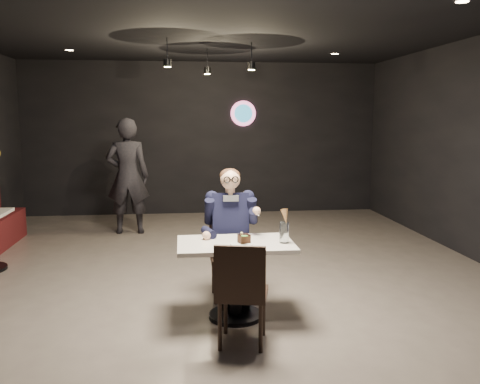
{
  "coord_description": "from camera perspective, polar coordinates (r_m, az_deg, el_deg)",
  "views": [
    {
      "loc": [
        -0.42,
        -5.67,
        1.93
      ],
      "look_at": [
        0.18,
        -0.39,
        1.14
      ],
      "focal_mm": 38.0,
      "sensor_mm": 36.0,
      "label": 1
    }
  ],
  "objects": [
    {
      "name": "floor",
      "position": [
        6.01,
        -2.19,
        -10.33
      ],
      "size": [
        9.0,
        9.0,
        0.0
      ],
      "primitive_type": "plane",
      "color": "slate",
      "rests_on": "ground"
    },
    {
      "name": "wall_sign",
      "position": [
        10.22,
        0.36,
        8.82
      ],
      "size": [
        0.5,
        0.06,
        0.5
      ],
      "primitive_type": null,
      "color": "pink",
      "rests_on": "floor"
    },
    {
      "name": "pendant_lights",
      "position": [
        7.74,
        -3.47,
        15.45
      ],
      "size": [
        1.4,
        1.2,
        0.36
      ],
      "primitive_type": "cube",
      "color": "black",
      "rests_on": "floor"
    },
    {
      "name": "main_table",
      "position": [
        4.96,
        -0.51,
        -9.86
      ],
      "size": [
        1.1,
        0.7,
        0.75
      ],
      "primitive_type": "cube",
      "color": "white",
      "rests_on": "floor"
    },
    {
      "name": "chair_far",
      "position": [
        5.46,
        -1.11,
        -7.21
      ],
      "size": [
        0.42,
        0.46,
        0.92
      ],
      "primitive_type": "cube",
      "color": "black",
      "rests_on": "floor"
    },
    {
      "name": "chair_near",
      "position": [
        4.4,
        0.27,
        -11.1
      ],
      "size": [
        0.51,
        0.54,
        0.92
      ],
      "primitive_type": "cube",
      "rotation": [
        0.0,
        0.0,
        -0.22
      ],
      "color": "black",
      "rests_on": "floor"
    },
    {
      "name": "seated_man",
      "position": [
        5.4,
        -1.12,
        -4.55
      ],
      "size": [
        0.6,
        0.8,
        1.44
      ],
      "primitive_type": "cube",
      "color": "black",
      "rests_on": "floor"
    },
    {
      "name": "dessert_plate",
      "position": [
        4.77,
        0.2,
        -5.85
      ],
      "size": [
        0.22,
        0.22,
        0.01
      ],
      "primitive_type": "cylinder",
      "color": "white",
      "rests_on": "main_table"
    },
    {
      "name": "cake_slice",
      "position": [
        4.78,
        0.46,
        -5.29
      ],
      "size": [
        0.12,
        0.11,
        0.07
      ],
      "primitive_type": "cube",
      "rotation": [
        0.0,
        0.0,
        0.35
      ],
      "color": "black",
      "rests_on": "dessert_plate"
    },
    {
      "name": "mint_leaf",
      "position": [
        4.71,
        0.51,
        -4.95
      ],
      "size": [
        0.07,
        0.04,
        0.01
      ],
      "primitive_type": "ellipsoid",
      "color": "green",
      "rests_on": "cake_slice"
    },
    {
      "name": "sundae_glass",
      "position": [
        4.83,
        4.98,
        -4.55
      ],
      "size": [
        0.09,
        0.09,
        0.2
      ],
      "primitive_type": "cylinder",
      "color": "silver",
      "rests_on": "main_table"
    },
    {
      "name": "wafer_cone",
      "position": [
        4.79,
        5.11,
        -2.79
      ],
      "size": [
        0.09,
        0.09,
        0.15
      ],
      "primitive_type": "cone",
      "rotation": [
        0.0,
        0.0,
        0.26
      ],
      "color": "tan",
      "rests_on": "sundae_glass"
    },
    {
      "name": "passerby",
      "position": [
        8.61,
        -12.5,
        1.75
      ],
      "size": [
        0.7,
        0.46,
        1.92
      ],
      "primitive_type": "imported",
      "rotation": [
        0.0,
        0.0,
        3.14
      ],
      "color": "black",
      "rests_on": "floor"
    }
  ]
}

